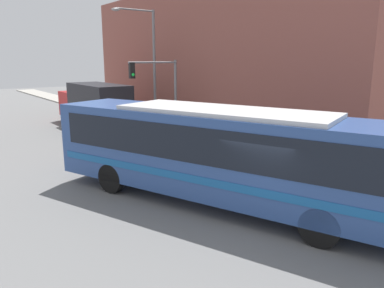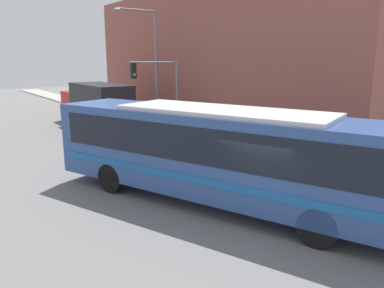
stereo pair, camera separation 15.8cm
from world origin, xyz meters
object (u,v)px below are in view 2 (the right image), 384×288
at_px(fire_hydrant, 307,161).
at_px(street_lamp, 151,58).
at_px(traffic_light_pole, 160,83).
at_px(delivery_truck, 96,103).
at_px(city_bus, 221,150).
at_px(parking_meter, 214,128).

relative_size(fire_hydrant, street_lamp, 0.09).
bearing_deg(fire_hydrant, street_lamp, 90.68).
distance_m(traffic_light_pole, street_lamp, 3.19).
xyz_separation_m(delivery_truck, traffic_light_pole, (1.97, -5.51, 1.62)).
distance_m(city_bus, parking_meter, 8.83).
height_order(fire_hydrant, parking_meter, parking_meter).
bearing_deg(city_bus, traffic_light_pole, 47.88).
height_order(fire_hydrant, street_lamp, street_lamp).
xyz_separation_m(parking_meter, street_lamp, (-0.15, 6.58, 3.77)).
height_order(fire_hydrant, traffic_light_pole, traffic_light_pole).
relative_size(delivery_truck, traffic_light_pole, 1.83).
bearing_deg(delivery_truck, street_lamp, -44.38).
xyz_separation_m(traffic_light_pole, parking_meter, (1.07, -3.90, -2.31)).
distance_m(parking_meter, street_lamp, 7.58).
bearing_deg(street_lamp, fire_hydrant, -89.32).
xyz_separation_m(delivery_truck, parking_meter, (3.04, -9.41, -0.69)).
bearing_deg(traffic_light_pole, delivery_truck, 109.71).
bearing_deg(parking_meter, traffic_light_pole, 105.35).
relative_size(traffic_light_pole, street_lamp, 0.59).
bearing_deg(city_bus, parking_meter, 31.85).
relative_size(city_bus, fire_hydrant, 17.54).
bearing_deg(fire_hydrant, city_bus, -172.20).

